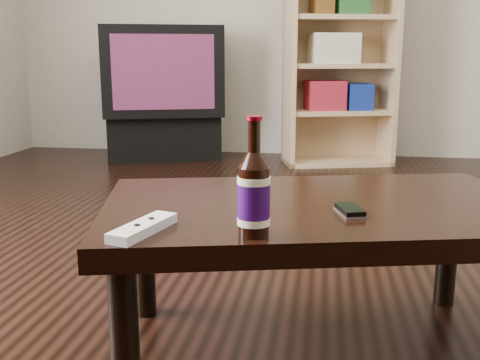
# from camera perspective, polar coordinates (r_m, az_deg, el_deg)

# --- Properties ---
(floor) EXTENTS (5.00, 6.00, 0.01)m
(floor) POSITION_cam_1_polar(r_m,az_deg,el_deg) (1.91, 4.05, -12.89)
(floor) COLOR black
(floor) RESTS_ON ground
(tv_stand) EXTENTS (0.97, 0.69, 0.35)m
(tv_stand) POSITION_cam_1_polar(r_m,az_deg,el_deg) (4.59, -7.72, 4.40)
(tv_stand) COLOR black
(tv_stand) RESTS_ON floor
(tv) EXTENTS (1.05, 0.83, 0.69)m
(tv) POSITION_cam_1_polar(r_m,az_deg,el_deg) (4.54, -7.92, 10.89)
(tv) COLOR black
(tv) RESTS_ON tv_stand
(bookshelf) EXTENTS (0.86, 0.56, 1.48)m
(bookshelf) POSITION_cam_1_polar(r_m,az_deg,el_deg) (4.35, 9.90, 11.77)
(bookshelf) COLOR tan
(bookshelf) RESTS_ON floor
(coffee_table) EXTENTS (1.27, 0.91, 0.43)m
(coffee_table) POSITION_cam_1_polar(r_m,az_deg,el_deg) (1.54, 7.94, -4.26)
(coffee_table) COLOR black
(coffee_table) RESTS_ON floor
(beer_bottle) EXTENTS (0.09, 0.09, 0.26)m
(beer_bottle) POSITION_cam_1_polar(r_m,az_deg,el_deg) (1.20, 1.41, -1.50)
(beer_bottle) COLOR black
(beer_bottle) RESTS_ON coffee_table
(phone) EXTENTS (0.08, 0.11, 0.02)m
(phone) POSITION_cam_1_polar(r_m,az_deg,el_deg) (1.42, 11.10, -3.09)
(phone) COLOR silver
(phone) RESTS_ON coffee_table
(remote) EXTENTS (0.11, 0.21, 0.03)m
(remote) POSITION_cam_1_polar(r_m,az_deg,el_deg) (1.26, -9.81, -4.79)
(remote) COLOR silver
(remote) RESTS_ON coffee_table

